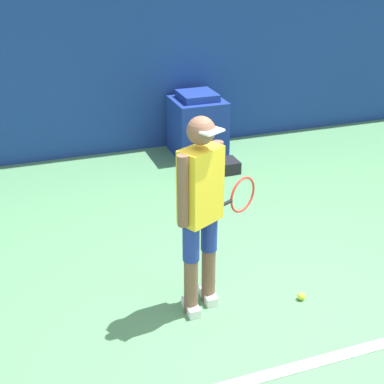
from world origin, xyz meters
The scene contains 7 objects.
ground_plane centered at (0.00, 0.00, 0.00)m, with size 24.00×24.00×0.00m, color #518C5B.
back_wall centered at (0.00, 4.21, 1.56)m, with size 24.00×0.10×3.12m.
court_baseline centered at (0.00, -0.65, 0.01)m, with size 21.60×0.10×0.01m.
tennis_player centered at (-0.47, 0.31, 0.95)m, with size 0.86×0.52×1.71m.
tennis_ball centered at (0.39, 0.08, 0.03)m, with size 0.07×0.07×0.07m.
covered_chair centered at (0.74, 3.74, 0.43)m, with size 0.72×0.76×0.91m.
equipment_bag centered at (0.65, 2.94, 0.08)m, with size 0.76×0.32×0.17m.
Camera 1 is at (-1.81, -3.23, 2.89)m, focal length 50.00 mm.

